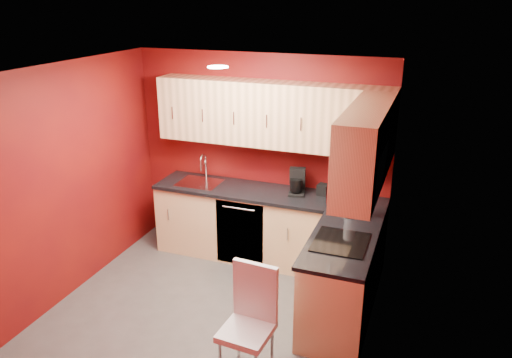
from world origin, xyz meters
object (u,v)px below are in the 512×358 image
Objects in this scene: microwave at (358,170)px; napkin_holder at (323,190)px; coffee_maker at (297,182)px; dining_chair at (246,326)px; sink at (200,180)px; paper_towel at (351,203)px.

microwave is 5.83× the size of napkin_holder.
napkin_holder is at bearing 6.81° from coffee_maker.
microwave is 2.49× the size of coffee_maker.
napkin_holder is 0.13× the size of dining_chair.
microwave is 1.47m from coffee_maker.
sink reaches higher than paper_towel.
sink reaches higher than napkin_holder.
dining_chair is (-0.56, -1.64, -0.56)m from paper_towel.
microwave reaches higher than coffee_maker.
sink is at bearing 154.40° from microwave.
napkin_holder is 0.64m from paper_towel.
coffee_maker is 2.34× the size of napkin_holder.
sink is 3.99× the size of napkin_holder.
coffee_maker is at bearing 98.61° from dining_chair.
microwave is 0.75× the size of dining_chair.
coffee_maker is 2.11m from dining_chair.
sink is 0.52× the size of dining_chair.
paper_towel is (0.41, -0.48, 0.08)m from napkin_holder.
napkin_holder is (-0.55, 1.13, -0.68)m from microwave.
coffee_maker is at bearing 1.67° from sink.
coffee_maker reaches higher than paper_towel.
dining_chair is (-0.69, -0.99, -1.16)m from microwave.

